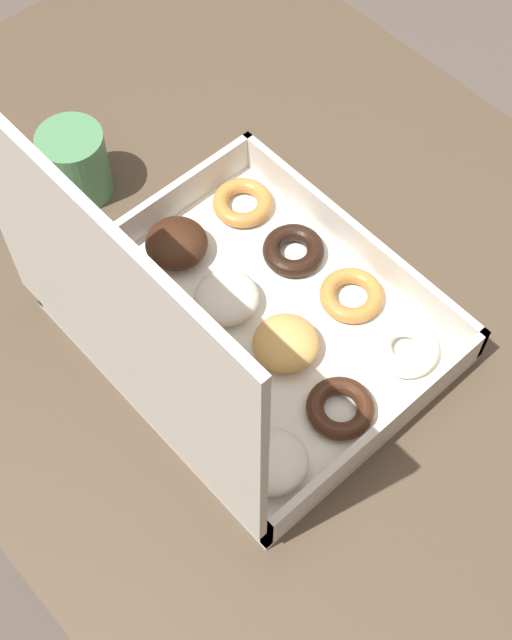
% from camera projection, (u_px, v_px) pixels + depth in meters
% --- Properties ---
extents(ground_plane, '(8.00, 8.00, 0.00)m').
position_uv_depth(ground_plane, '(285.00, 542.00, 1.57)').
color(ground_plane, '#564C44').
extents(dining_table, '(1.16, 0.73, 0.77)m').
position_uv_depth(dining_table, '(301.00, 369.00, 1.01)').
color(dining_table, '#4C3D2D').
rests_on(dining_table, ground_plane).
extents(donut_box, '(0.34, 0.30, 0.33)m').
position_uv_depth(donut_box, '(224.00, 322.00, 0.83)').
color(donut_box, silver).
rests_on(donut_box, dining_table).
extents(coffee_mug, '(0.07, 0.07, 0.08)m').
position_uv_depth(coffee_mug, '(75.00, 163.00, 0.96)').
color(coffee_mug, '#4C8456').
rests_on(coffee_mug, dining_table).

